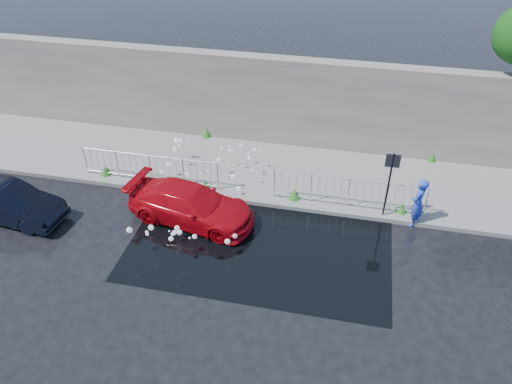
{
  "coord_description": "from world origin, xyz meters",
  "views": [
    {
      "loc": [
        2.81,
        -10.39,
        10.42
      ],
      "look_at": [
        0.08,
        2.32,
        1.0
      ],
      "focal_mm": 35.0,
      "sensor_mm": 36.0,
      "label": 1
    }
  ],
  "objects_px": {
    "red_car": "(191,205)",
    "person": "(418,203)",
    "dark_car": "(9,203)",
    "sign_post": "(390,175)"
  },
  "relations": [
    {
      "from": "sign_post",
      "to": "dark_car",
      "type": "height_order",
      "value": "sign_post"
    },
    {
      "from": "person",
      "to": "red_car",
      "type": "bearing_deg",
      "value": -54.78
    },
    {
      "from": "red_car",
      "to": "dark_car",
      "type": "bearing_deg",
      "value": 110.68
    },
    {
      "from": "red_car",
      "to": "person",
      "type": "bearing_deg",
      "value": -70.19
    },
    {
      "from": "red_car",
      "to": "person",
      "type": "distance_m",
      "value": 7.25
    },
    {
      "from": "red_car",
      "to": "person",
      "type": "relative_size",
      "value": 2.44
    },
    {
      "from": "sign_post",
      "to": "person",
      "type": "height_order",
      "value": "sign_post"
    },
    {
      "from": "dark_car",
      "to": "person",
      "type": "relative_size",
      "value": 2.14
    },
    {
      "from": "red_car",
      "to": "dark_car",
      "type": "distance_m",
      "value": 5.96
    },
    {
      "from": "sign_post",
      "to": "person",
      "type": "distance_m",
      "value": 1.31
    }
  ]
}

